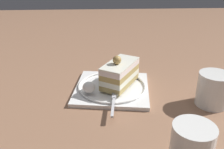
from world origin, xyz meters
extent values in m
plane|color=#91674C|center=(0.00, 0.00, 0.00)|extent=(2.40, 2.40, 0.00)
cube|color=white|center=(0.02, 0.01, 0.01)|extent=(0.21, 0.21, 0.01)
torus|color=white|center=(0.02, 0.01, 0.01)|extent=(0.20, 0.20, 0.01)
cube|color=tan|center=(0.02, -0.01, 0.02)|extent=(0.13, 0.11, 0.01)
cube|color=white|center=(0.02, -0.01, 0.04)|extent=(0.13, 0.11, 0.01)
cube|color=tan|center=(0.02, -0.01, 0.05)|extent=(0.13, 0.11, 0.01)
cube|color=white|center=(0.02, -0.01, 0.07)|extent=(0.13, 0.11, 0.01)
cube|color=white|center=(0.02, -0.01, 0.07)|extent=(0.13, 0.11, 0.00)
sphere|color=tan|center=(0.01, 0.00, 0.09)|extent=(0.02, 0.02, 0.02)
ellipsoid|color=white|center=(-0.02, 0.07, 0.03)|extent=(0.03, 0.03, 0.03)
cube|color=silver|center=(-0.10, 0.02, 0.02)|extent=(0.08, 0.01, 0.00)
cube|color=silver|center=(-0.05, 0.01, 0.02)|extent=(0.02, 0.01, 0.00)
cube|color=silver|center=(-0.03, 0.00, 0.02)|extent=(0.03, 0.01, 0.00)
cube|color=silver|center=(-0.03, 0.01, 0.02)|extent=(0.03, 0.01, 0.00)
cube|color=silver|center=(-0.03, 0.01, 0.02)|extent=(0.03, 0.01, 0.00)
cube|color=silver|center=(-0.03, 0.01, 0.02)|extent=(0.03, 0.01, 0.00)
cylinder|color=white|center=(-0.07, -0.22, 0.04)|extent=(0.07, 0.07, 0.08)
cylinder|color=orange|center=(-0.07, -0.22, 0.02)|extent=(0.07, 0.07, 0.04)
camera|label=1|loc=(-0.55, 0.04, 0.31)|focal=39.17mm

